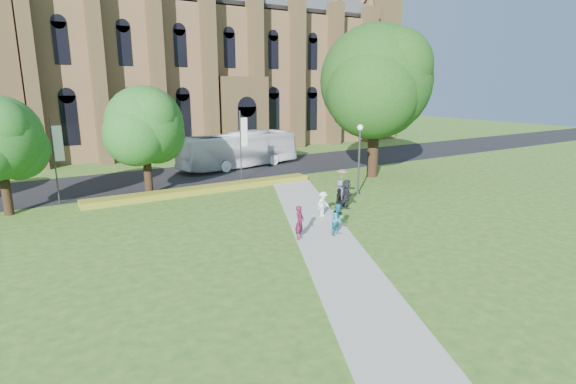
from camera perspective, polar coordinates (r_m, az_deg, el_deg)
ground at (r=25.00m, az=5.45°, el=-5.43°), size 160.00×160.00×0.00m
road at (r=42.12m, az=-11.26°, el=2.18°), size 160.00×10.00×0.02m
footpath at (r=25.75m, az=4.10°, el=-4.79°), size 15.58×28.54×0.04m
flower_hedge at (r=35.16m, az=-10.35°, el=0.36°), size 18.00×1.40×0.45m
cathedral at (r=63.55m, az=-9.67°, el=17.74°), size 52.60×18.25×28.00m
streetlamp at (r=33.79m, az=9.05°, el=5.18°), size 0.44×0.44×5.24m
large_tree at (r=40.47m, az=11.11°, el=13.65°), size 9.60×9.60×13.20m
street_tree_1 at (r=34.40m, az=-17.77°, el=8.09°), size 5.60×5.60×8.05m
banner_pole_0 at (r=38.05m, az=-5.89°, el=6.34°), size 0.70×0.10×6.00m
banner_pole_1 at (r=34.35m, az=-27.40°, el=4.13°), size 0.70×0.10×6.00m
tour_coach at (r=44.93m, az=-6.23°, el=5.36°), size 12.97×4.84×3.53m
pedestrian_0 at (r=23.88m, az=1.50°, el=-3.89°), size 0.80×0.74×1.83m
pedestrian_1 at (r=24.69m, az=6.39°, el=-3.46°), size 1.00×0.87×1.76m
pedestrian_2 at (r=28.06m, az=4.48°, el=-1.54°), size 1.14×0.85×1.57m
pedestrian_3 at (r=28.59m, az=6.47°, el=-1.17°), size 1.00×1.00×1.70m
pedestrian_4 at (r=30.77m, az=6.64°, el=-0.07°), size 1.02×0.95×1.75m
pedestrian_5 at (r=30.15m, az=7.44°, el=-0.22°), size 1.38×1.81×1.91m
parasol at (r=30.70m, az=6.85°, el=2.13°), size 0.71×0.71×0.60m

